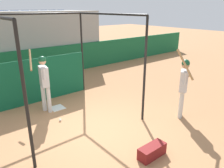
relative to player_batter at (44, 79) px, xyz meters
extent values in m
plane|color=#A8754C|center=(0.57, -2.09, -1.13)|extent=(60.00, 60.00, 0.00)
cube|color=#196038|center=(0.57, 3.70, -0.41)|extent=(24.00, 0.12, 1.43)
cube|color=#9E9E99|center=(0.57, 5.36, 0.41)|extent=(8.70, 3.20, 3.08)
cube|color=navy|center=(0.29, 4.16, 0.35)|extent=(0.45, 0.40, 0.10)
cube|color=navy|center=(0.29, 4.34, 0.58)|extent=(0.45, 0.06, 0.40)
cube|color=navy|center=(0.84, 4.16, 0.35)|extent=(0.45, 0.40, 0.10)
cube|color=navy|center=(0.84, 4.34, 0.58)|extent=(0.45, 0.06, 0.40)
cube|color=navy|center=(1.39, 4.16, 0.35)|extent=(0.45, 0.40, 0.10)
cube|color=navy|center=(1.39, 4.34, 0.58)|extent=(0.45, 0.06, 0.40)
cube|color=navy|center=(1.94, 4.16, 0.35)|extent=(0.45, 0.40, 0.10)
cube|color=navy|center=(1.94, 4.34, 0.58)|extent=(0.45, 0.06, 0.40)
cube|color=navy|center=(2.49, 4.16, 0.35)|extent=(0.45, 0.40, 0.10)
cube|color=navy|center=(2.49, 4.34, 0.58)|extent=(0.45, 0.06, 0.40)
cube|color=navy|center=(3.04, 4.16, 0.35)|extent=(0.45, 0.40, 0.10)
cube|color=navy|center=(3.04, 4.34, 0.58)|extent=(0.45, 0.06, 0.40)
cube|color=navy|center=(3.59, 4.16, 0.35)|extent=(0.45, 0.40, 0.10)
cube|color=navy|center=(3.59, 4.34, 0.58)|extent=(0.45, 0.06, 0.40)
cube|color=navy|center=(4.14, 4.16, 0.35)|extent=(0.45, 0.40, 0.10)
cube|color=navy|center=(4.14, 4.34, 0.58)|extent=(0.45, 0.06, 0.40)
cube|color=navy|center=(0.29, 4.96, 0.75)|extent=(0.45, 0.40, 0.10)
cube|color=navy|center=(0.29, 5.14, 0.98)|extent=(0.45, 0.06, 0.40)
cube|color=navy|center=(0.84, 4.96, 0.75)|extent=(0.45, 0.40, 0.10)
cube|color=navy|center=(0.84, 5.14, 0.98)|extent=(0.45, 0.06, 0.40)
cube|color=navy|center=(1.39, 4.96, 0.75)|extent=(0.45, 0.40, 0.10)
cube|color=navy|center=(1.39, 5.14, 0.98)|extent=(0.45, 0.06, 0.40)
cube|color=navy|center=(1.94, 4.96, 0.75)|extent=(0.45, 0.40, 0.10)
cube|color=navy|center=(1.94, 5.14, 0.98)|extent=(0.45, 0.06, 0.40)
cube|color=navy|center=(2.49, 4.96, 0.75)|extent=(0.45, 0.40, 0.10)
cube|color=navy|center=(2.49, 5.14, 0.98)|extent=(0.45, 0.06, 0.40)
cube|color=navy|center=(3.04, 4.96, 0.75)|extent=(0.45, 0.40, 0.10)
cube|color=navy|center=(3.04, 5.14, 0.98)|extent=(0.45, 0.06, 0.40)
cube|color=navy|center=(3.59, 4.96, 0.75)|extent=(0.45, 0.40, 0.10)
cube|color=navy|center=(3.59, 5.14, 0.98)|extent=(0.45, 0.06, 0.40)
cube|color=navy|center=(4.14, 4.96, 0.75)|extent=(0.45, 0.40, 0.10)
cube|color=navy|center=(4.14, 5.14, 0.98)|extent=(0.45, 0.06, 0.40)
cube|color=navy|center=(0.29, 5.76, 1.15)|extent=(0.45, 0.40, 0.10)
cube|color=navy|center=(0.84, 5.76, 1.15)|extent=(0.45, 0.40, 0.10)
cube|color=navy|center=(0.84, 5.94, 1.38)|extent=(0.45, 0.06, 0.40)
cube|color=navy|center=(1.39, 5.76, 1.15)|extent=(0.45, 0.40, 0.10)
cube|color=navy|center=(1.39, 5.94, 1.38)|extent=(0.45, 0.06, 0.40)
cube|color=navy|center=(1.94, 5.76, 1.15)|extent=(0.45, 0.40, 0.10)
cube|color=navy|center=(1.94, 5.94, 1.38)|extent=(0.45, 0.06, 0.40)
cube|color=navy|center=(2.49, 5.76, 1.15)|extent=(0.45, 0.40, 0.10)
cube|color=navy|center=(2.49, 5.94, 1.38)|extent=(0.45, 0.06, 0.40)
cube|color=navy|center=(3.04, 5.76, 1.15)|extent=(0.45, 0.40, 0.10)
cube|color=navy|center=(3.04, 5.94, 1.38)|extent=(0.45, 0.06, 0.40)
cube|color=navy|center=(3.59, 5.76, 1.15)|extent=(0.45, 0.40, 0.10)
cube|color=navy|center=(3.59, 5.94, 1.38)|extent=(0.45, 0.06, 0.40)
cube|color=navy|center=(4.14, 5.76, 1.15)|extent=(0.45, 0.40, 0.10)
cube|color=navy|center=(4.14, 5.94, 1.38)|extent=(0.45, 0.06, 0.40)
cube|color=navy|center=(0.84, 6.56, 1.55)|extent=(0.45, 0.40, 0.10)
cube|color=navy|center=(0.84, 6.74, 1.78)|extent=(0.45, 0.06, 0.40)
cube|color=navy|center=(1.39, 6.56, 1.55)|extent=(0.45, 0.40, 0.10)
cube|color=navy|center=(1.39, 6.74, 1.78)|extent=(0.45, 0.06, 0.40)
cube|color=navy|center=(1.94, 6.56, 1.55)|extent=(0.45, 0.40, 0.10)
cube|color=navy|center=(1.94, 6.74, 1.78)|extent=(0.45, 0.06, 0.40)
cube|color=navy|center=(2.49, 6.56, 1.55)|extent=(0.45, 0.40, 0.10)
cube|color=navy|center=(2.49, 6.74, 1.78)|extent=(0.45, 0.06, 0.40)
cube|color=navy|center=(3.04, 6.56, 1.55)|extent=(0.45, 0.40, 0.10)
cube|color=navy|center=(3.04, 6.74, 1.78)|extent=(0.45, 0.06, 0.40)
cube|color=navy|center=(3.59, 6.56, 1.55)|extent=(0.45, 0.40, 0.10)
cube|color=navy|center=(3.59, 6.74, 1.78)|extent=(0.45, 0.06, 0.40)
cube|color=navy|center=(4.14, 6.56, 1.55)|extent=(0.45, 0.40, 0.10)
cube|color=navy|center=(4.14, 6.74, 1.78)|extent=(0.45, 0.06, 0.40)
cylinder|color=black|center=(-1.32, -2.39, 0.39)|extent=(0.07, 0.07, 3.04)
cylinder|color=black|center=(2.01, -2.39, 0.39)|extent=(0.07, 0.07, 3.04)
cylinder|color=black|center=(2.01, 0.93, 0.39)|extent=(0.07, 0.07, 3.04)
cylinder|color=black|center=(2.01, -0.73, 1.92)|extent=(0.06, 3.32, 0.06)
cylinder|color=black|center=(0.34, 0.93, 1.92)|extent=(3.34, 0.06, 0.06)
cube|color=#0F5133|center=(0.34, 0.91, -0.33)|extent=(3.27, 0.03, 1.59)
cube|color=white|center=(0.36, -0.01, -1.12)|extent=(0.44, 0.44, 0.02)
cylinder|color=silver|center=(0.05, -0.12, -0.69)|extent=(0.15, 0.15, 0.88)
cylinder|color=silver|center=(-0.03, 0.10, -0.69)|extent=(0.15, 0.15, 0.88)
cube|color=#B7B7B7|center=(0.01, -0.01, 0.07)|extent=(0.30, 0.47, 0.63)
sphere|color=tan|center=(0.01, -0.01, 0.55)|extent=(0.22, 0.22, 0.22)
sphere|color=#144C2D|center=(0.01, -0.01, 0.60)|extent=(0.23, 0.23, 0.23)
cylinder|color=#B7B7B7|center=(-0.07, -0.23, 0.21)|extent=(0.08, 0.08, 0.34)
cylinder|color=#B7B7B7|center=(0.01, 0.23, 0.21)|extent=(0.08, 0.08, 0.34)
cylinder|color=#AD7F4C|center=(-0.24, 0.30, 0.58)|extent=(0.32, 0.72, 0.55)
sphere|color=#AD7F4C|center=(0.09, 0.18, 0.33)|extent=(0.08, 0.08, 0.08)
cylinder|color=silver|center=(3.14, -2.96, -0.69)|extent=(0.18, 0.18, 0.88)
cylinder|color=silver|center=(2.98, -3.06, -0.69)|extent=(0.18, 0.18, 0.88)
cube|color=#B7B7B7|center=(3.06, -3.01, 0.06)|extent=(0.47, 0.40, 0.62)
sphere|color=#A37556|center=(3.06, -3.01, 0.54)|extent=(0.22, 0.22, 0.22)
sphere|color=#144C2D|center=(3.06, -3.01, 0.59)|extent=(0.23, 0.23, 0.23)
cylinder|color=#B7B7B7|center=(3.27, -2.93, 0.20)|extent=(0.10, 0.10, 0.34)
cylinder|color=#B7B7B7|center=(2.90, -3.16, 0.20)|extent=(0.10, 0.10, 0.34)
cylinder|color=#AD7F4C|center=(2.74, -3.19, 0.63)|extent=(0.13, 0.59, 0.80)
sphere|color=#AD7F4C|center=(3.01, -3.16, 0.25)|extent=(0.08, 0.08, 0.08)
cube|color=maroon|center=(0.88, -3.74, -0.99)|extent=(0.70, 0.28, 0.28)
sphere|color=white|center=(0.01, -0.90, -1.09)|extent=(0.07, 0.07, 0.07)
camera|label=1|loc=(-2.48, -6.40, 2.10)|focal=35.00mm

